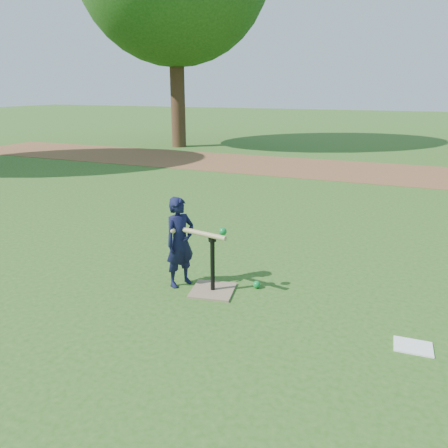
% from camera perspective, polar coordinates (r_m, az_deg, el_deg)
% --- Properties ---
extents(ground, '(80.00, 80.00, 0.00)m').
position_cam_1_polar(ground, '(4.71, 0.09, -8.14)').
color(ground, '#285116').
rests_on(ground, ground).
extents(dirt_strip, '(24.00, 3.00, 0.01)m').
position_cam_1_polar(dirt_strip, '(11.71, 14.63, 6.88)').
color(dirt_strip, brown).
rests_on(dirt_strip, ground).
extents(child, '(0.36, 0.42, 0.97)m').
position_cam_1_polar(child, '(4.60, -5.77, -2.37)').
color(child, black).
rests_on(child, ground).
extents(wiffle_ball_ground, '(0.08, 0.08, 0.08)m').
position_cam_1_polar(wiffle_ball_ground, '(4.67, 4.29, -7.89)').
color(wiffle_ball_ground, '#0B8230').
rests_on(wiffle_ball_ground, ground).
extents(clipboard, '(0.31, 0.24, 0.01)m').
position_cam_1_polar(clipboard, '(4.02, 23.48, -14.47)').
color(clipboard, white).
rests_on(clipboard, ground).
extents(batting_tee, '(0.50, 0.50, 0.61)m').
position_cam_1_polar(batting_tee, '(4.56, -1.49, -7.54)').
color(batting_tee, '#877356').
rests_on(batting_tee, ground).
extents(swing_action, '(0.63, 0.18, 0.10)m').
position_cam_1_polar(swing_action, '(4.39, -2.86, -1.13)').
color(swing_action, tan).
rests_on(swing_action, ground).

